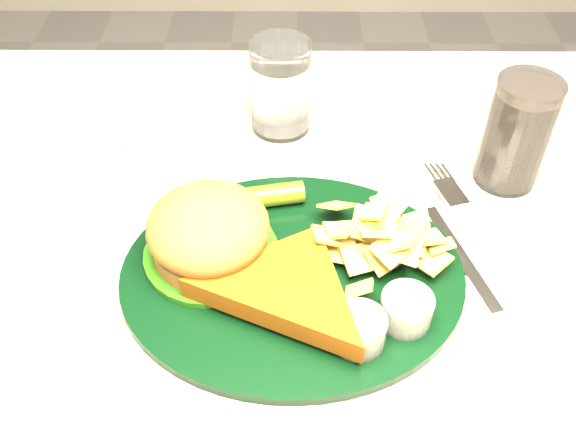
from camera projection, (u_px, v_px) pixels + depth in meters
name	position (u px, v px, depth m)	size (l,w,h in m)	color
table	(305.00, 432.00, 0.91)	(1.20, 0.80, 0.75)	#A5A095
dinner_plate	(293.00, 252.00, 0.60)	(0.33, 0.28, 0.08)	black
water_glass	(281.00, 87.00, 0.76)	(0.07, 0.07, 0.11)	white
cola_glass	(517.00, 133.00, 0.69)	(0.07, 0.07, 0.13)	black
fork_napkin	(459.00, 249.00, 0.65)	(0.14, 0.19, 0.01)	white
ramekin	(148.00, 142.00, 0.75)	(0.05, 0.05, 0.03)	white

